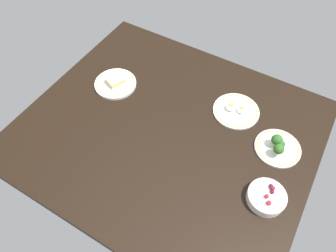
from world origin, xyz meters
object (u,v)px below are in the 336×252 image
Objects in this scene: plate_eggs at (236,110)px; plate_broccoli at (278,147)px; plate_sandwich at (115,83)px; bowl_berries at (267,197)px.

plate_broccoli reaches higher than plate_eggs.
plate_broccoli reaches higher than plate_sandwich.
plate_sandwich is at bearing -177.16° from plate_broccoli.
plate_sandwich is (-58.30, -14.37, 0.33)cm from plate_eggs.
plate_eggs is at bearing 128.04° from bowl_berries.
bowl_berries reaches higher than plate_eggs.
plate_broccoli is (81.54, 4.04, 0.76)cm from plate_sandwich.
plate_eggs is at bearing 13.85° from plate_sandwich.
plate_broccoli is at bearing 2.84° from plate_sandwich.
plate_broccoli reaches higher than bowl_berries.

